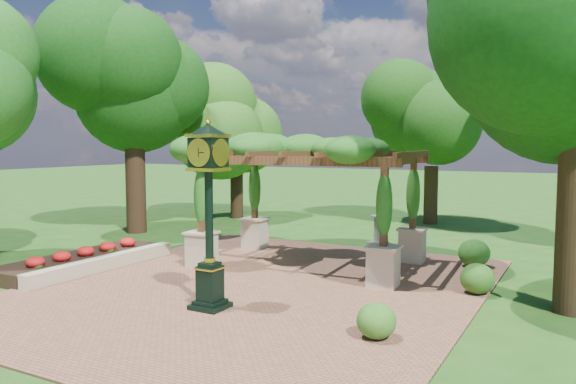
% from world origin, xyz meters
% --- Properties ---
extents(ground, '(120.00, 120.00, 0.00)m').
position_xyz_m(ground, '(0.00, 0.00, 0.00)').
color(ground, '#1E4714').
rests_on(ground, ground).
extents(brick_plaza, '(10.00, 12.00, 0.04)m').
position_xyz_m(brick_plaza, '(0.00, 1.00, 0.02)').
color(brick_plaza, brown).
rests_on(brick_plaza, ground).
extents(border_wall, '(0.35, 5.00, 0.40)m').
position_xyz_m(border_wall, '(-4.60, 0.50, 0.20)').
color(border_wall, '#C6B793').
rests_on(border_wall, ground).
extents(flower_bed, '(1.50, 5.00, 0.36)m').
position_xyz_m(flower_bed, '(-5.50, 0.50, 0.18)').
color(flower_bed, red).
rests_on(flower_bed, ground).
extents(pedestal_clock, '(0.78, 0.78, 3.90)m').
position_xyz_m(pedestal_clock, '(0.07, -1.02, 2.34)').
color(pedestal_clock, black).
rests_on(pedestal_clock, brick_plaza).
extents(pergola, '(6.22, 4.13, 3.78)m').
position_xyz_m(pergola, '(-0.03, 3.81, 3.10)').
color(pergola, '#C1AF90').
rests_on(pergola, brick_plaza).
extents(sundial, '(0.72, 0.72, 1.01)m').
position_xyz_m(sundial, '(0.59, 7.86, 0.44)').
color(sundial, gray).
rests_on(sundial, ground).
extents(shrub_front, '(0.92, 0.92, 0.63)m').
position_xyz_m(shrub_front, '(3.72, -1.09, 0.36)').
color(shrub_front, '#2D621C').
rests_on(shrub_front, brick_plaza).
extents(shrub_mid, '(0.95, 0.95, 0.70)m').
position_xyz_m(shrub_mid, '(4.75, 2.82, 0.39)').
color(shrub_mid, '#255217').
rests_on(shrub_mid, brick_plaza).
extents(shrub_back, '(0.99, 0.99, 0.78)m').
position_xyz_m(shrub_back, '(4.16, 5.66, 0.43)').
color(shrub_back, '#255C1A').
rests_on(shrub_back, brick_plaza).
extents(tree_west_near, '(4.34, 4.34, 9.45)m').
position_xyz_m(tree_west_near, '(-8.57, 5.90, 6.47)').
color(tree_west_near, '#372116').
rests_on(tree_west_near, ground).
extents(tree_west_far, '(3.68, 3.68, 6.83)m').
position_xyz_m(tree_west_far, '(-7.52, 11.34, 4.68)').
color(tree_west_far, black).
rests_on(tree_west_far, ground).
extents(tree_north, '(3.78, 3.78, 6.39)m').
position_xyz_m(tree_north, '(0.90, 13.67, 4.39)').
color(tree_north, '#362415').
rests_on(tree_north, ground).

